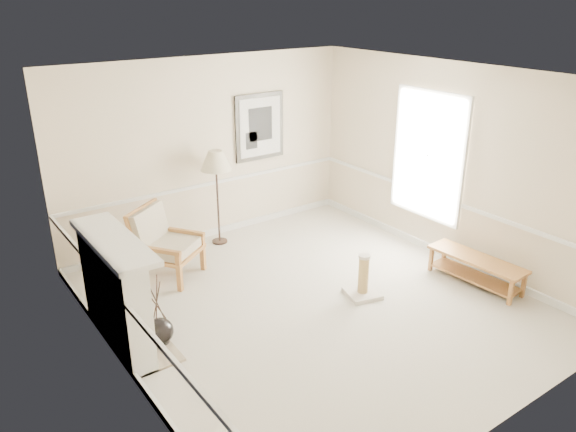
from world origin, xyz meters
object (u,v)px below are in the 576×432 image
object	(u,v)px
bench	(476,266)
floor_vase	(160,332)
armchair	(162,240)
scratching_post	(363,283)
floor_lamp	(216,163)

from	to	relation	value
bench	floor_vase	bearing A→B (deg)	164.20
armchair	scratching_post	distance (m)	2.85
armchair	bench	distance (m)	4.38
floor_lamp	bench	xyz separation A→B (m)	(2.21, -3.27, -1.07)
floor_lamp	scratching_post	bearing A→B (deg)	-74.61
floor_vase	armchair	size ratio (longest dim) A/B	0.82
floor_vase	scratching_post	size ratio (longest dim) A/B	1.52
armchair	floor_lamp	distance (m)	1.53
floor_vase	floor_lamp	size ratio (longest dim) A/B	0.59
floor_lamp	scratching_post	distance (m)	2.94
floor_vase	armchair	bearing A→B (deg)	64.70
floor_vase	bench	world-z (taller)	floor_vase
armchair	scratching_post	bearing A→B (deg)	-82.38
floor_vase	scratching_post	world-z (taller)	floor_vase
floor_lamp	bench	bearing A→B (deg)	-55.91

